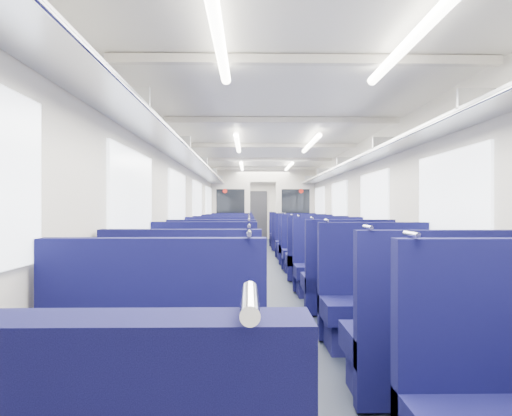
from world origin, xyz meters
TOP-DOWN VIEW (x-y plane):
  - floor at (0.00, 0.00)m, footprint 2.80×18.00m
  - ceiling at (0.00, 0.00)m, footprint 2.80×18.00m
  - wall_left at (-1.40, 0.00)m, footprint 0.02×18.00m
  - dado_left at (-1.39, 0.00)m, footprint 0.03×17.90m
  - wall_right at (1.40, 0.00)m, footprint 0.02×18.00m
  - dado_right at (1.39, 0.00)m, footprint 0.03×17.90m
  - wall_far at (0.00, 9.00)m, footprint 2.80×0.02m
  - luggage_rack_left at (-1.21, 0.00)m, footprint 0.36×17.40m
  - luggage_rack_right at (1.21, 0.00)m, footprint 0.36×17.40m
  - windows at (0.00, -0.46)m, footprint 2.78×15.60m
  - ceiling_fittings at (0.00, -0.26)m, footprint 2.70×16.06m
  - end_door at (0.00, 8.94)m, footprint 0.75×0.06m
  - bulkhead at (-0.00, 2.61)m, footprint 2.80×0.10m
  - seat_4 at (-0.83, -5.92)m, footprint 1.07×0.59m
  - seat_5 at (0.83, -6.06)m, footprint 1.07×0.59m
  - seat_6 at (-0.83, -4.72)m, footprint 1.07×0.59m
  - seat_7 at (0.83, -4.91)m, footprint 1.07×0.59m
  - seat_8 at (-0.83, -3.62)m, footprint 1.07×0.59m
  - seat_9 at (0.83, -3.66)m, footprint 1.07×0.59m
  - seat_10 at (-0.83, -2.46)m, footprint 1.07×0.59m
  - seat_11 at (0.83, -2.52)m, footprint 1.07×0.59m
  - seat_12 at (-0.83, -1.28)m, footprint 1.07×0.59m
  - seat_13 at (0.83, -1.26)m, footprint 1.07×0.59m
  - seat_14 at (-0.83, -0.22)m, footprint 1.07×0.59m
  - seat_15 at (0.83, -0.17)m, footprint 1.07×0.59m
  - seat_16 at (-0.83, 1.00)m, footprint 1.07×0.59m
  - seat_17 at (0.83, 0.89)m, footprint 1.07×0.59m
  - seat_18 at (-0.83, 2.11)m, footprint 1.07×0.59m
  - seat_19 at (0.83, 2.02)m, footprint 1.07×0.59m
  - seat_20 at (-0.83, 4.21)m, footprint 1.07×0.59m
  - seat_21 at (0.83, 4.02)m, footprint 1.07×0.59m
  - seat_22 at (-0.83, 5.39)m, footprint 1.07×0.59m
  - seat_23 at (0.83, 5.18)m, footprint 1.07×0.59m

SIDE VIEW (x-z plane):
  - floor at x=0.00m, z-range -0.01..0.01m
  - dado_left at x=-1.39m, z-range 0.00..0.70m
  - dado_right at x=1.39m, z-range 0.00..0.70m
  - seat_4 at x=-0.83m, z-range -0.23..0.96m
  - seat_5 at x=0.83m, z-range -0.23..0.96m
  - seat_6 at x=-0.83m, z-range -0.23..0.96m
  - seat_7 at x=0.83m, z-range -0.23..0.96m
  - seat_8 at x=-0.83m, z-range -0.23..0.96m
  - seat_9 at x=0.83m, z-range -0.23..0.96m
  - seat_10 at x=-0.83m, z-range -0.23..0.96m
  - seat_11 at x=0.83m, z-range -0.23..0.96m
  - seat_12 at x=-0.83m, z-range -0.23..0.96m
  - seat_13 at x=0.83m, z-range -0.23..0.96m
  - seat_14 at x=-0.83m, z-range -0.23..0.96m
  - seat_15 at x=0.83m, z-range -0.23..0.96m
  - seat_16 at x=-0.83m, z-range -0.23..0.96m
  - seat_17 at x=0.83m, z-range -0.23..0.96m
  - seat_18 at x=-0.83m, z-range -0.23..0.96m
  - seat_19 at x=0.83m, z-range -0.23..0.96m
  - seat_20 at x=-0.83m, z-range -0.23..0.96m
  - seat_21 at x=0.83m, z-range -0.23..0.96m
  - seat_22 at x=-0.83m, z-range -0.23..0.96m
  - seat_23 at x=0.83m, z-range -0.23..0.96m
  - end_door at x=0.00m, z-range 0.00..2.00m
  - wall_left at x=-1.40m, z-range 0.00..2.35m
  - wall_right at x=1.40m, z-range 0.00..2.35m
  - wall_far at x=0.00m, z-range 0.00..2.35m
  - bulkhead at x=0.00m, z-range 0.06..2.41m
  - windows at x=0.00m, z-range 1.04..1.79m
  - luggage_rack_left at x=-1.21m, z-range 1.88..2.06m
  - luggage_rack_right at x=1.21m, z-range 1.88..2.06m
  - ceiling_fittings at x=0.00m, z-range 2.23..2.35m
  - ceiling at x=0.00m, z-range 2.35..2.35m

